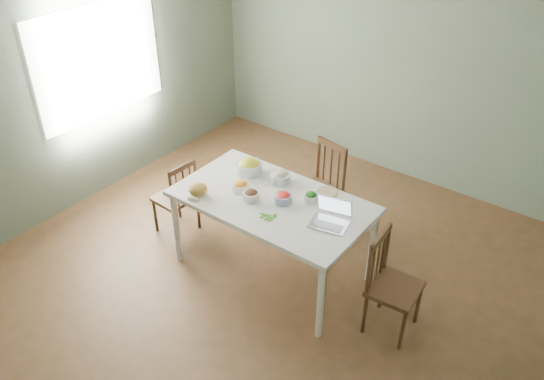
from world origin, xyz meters
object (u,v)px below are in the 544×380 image
Objects in this scene: chair_left at (175,196)px; chair_right at (395,287)px; bowl_squash at (249,166)px; laptop at (329,215)px; dining_table at (272,236)px; chair_far at (318,189)px; bread_boule at (198,189)px.

chair_left is 0.92× the size of chair_right.
chair_left is 3.40× the size of bowl_squash.
laptop reaches higher than bowl_squash.
chair_left is 2.42m from chair_right.
chair_right is (1.24, 0.01, 0.05)m from dining_table.
bread_boule is at bearing -103.75° from chair_far.
chair_left reaches higher than dining_table.
chair_far is 1.35m from bread_boule.
bread_boule reaches higher than chair_left.
laptop is (1.18, 0.31, 0.05)m from bread_boule.
chair_right is 0.79m from laptop.
bowl_squash is 1.08m from laptop.
chair_left is 0.93m from bowl_squash.
chair_far is at bearing 131.87° from chair_left.
bread_boule is at bearing -103.33° from bowl_squash.
laptop is at bearing 14.95° from bread_boule.
bowl_squash reaches higher than bread_boule.
bowl_squash is at bearing -113.04° from chair_far.
chair_right is 2.99× the size of laptop.
chair_left is (-1.14, -0.92, -0.05)m from chair_far.
chair_left is 2.76× the size of laptop.
dining_table is 2.04× the size of chair_left.
chair_left is at bearing 88.46° from chair_right.
chair_left is (-1.18, -0.09, 0.02)m from dining_table.
chair_far reaches higher than chair_left.
chair_far is 1.11× the size of chair_left.
chair_far is 1.15m from laptop.
bowl_squash is 0.81× the size of laptop.
bowl_squash is (-1.69, 0.22, 0.43)m from chair_right.
bread_boule is 0.58m from bowl_squash.
dining_table is 10.23× the size of bread_boule.
bowl_squash is at bearing 153.86° from laptop.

